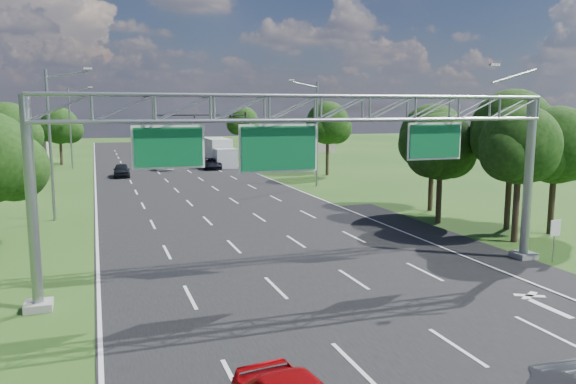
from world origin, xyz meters
name	(u,v)px	position (x,y,z in m)	size (l,w,h in m)	color
ground	(223,211)	(0.00, 30.00, 0.00)	(220.00, 220.00, 0.00)	#224815
road	(223,211)	(0.00, 30.00, 0.00)	(18.00, 180.00, 0.02)	black
road_flare	(476,251)	(10.20, 14.00, 0.00)	(3.00, 30.00, 0.02)	black
sign_gantry	(320,123)	(0.33, 12.00, 6.89)	(23.50, 1.00, 9.56)	gray
regulatory_sign	(555,232)	(12.40, 10.98, 1.51)	(0.60, 0.08, 2.10)	gray
traffic_signal	(220,126)	(7.48, 65.00, 5.17)	(12.21, 0.24, 7.00)	black
streetlight_l_near	(53,138)	(-11.30, 30.00, 5.58)	(2.97, 0.22, 10.16)	gray
streetlight_l_far	(72,124)	(-11.30, 65.00, 5.58)	(2.97, 0.22, 10.16)	gray
streetlight_r_mid	(315,128)	(11.30, 40.00, 5.58)	(2.97, 0.22, 10.16)	gray
tree_cluster_right	(489,143)	(14.80, 19.19, 5.31)	(9.91, 14.60, 8.68)	#2D2116
tree_verge_lb	(8,132)	(-15.92, 45.04, 5.41)	(5.76, 4.80, 8.06)	#2D2116
tree_verge_lc	(60,128)	(-12.92, 70.04, 4.98)	(5.76, 4.80, 7.62)	#2D2116
tree_verge_rd	(328,125)	(16.08, 48.04, 5.63)	(5.76, 4.80, 8.28)	#2D2116
tree_verge_re	(243,123)	(14.08, 78.04, 5.20)	(5.76, 4.80, 7.84)	#2D2116
building_right	(293,140)	(24.00, 82.00, 2.00)	(12.00, 9.00, 4.00)	gray
car_queue_a	(163,163)	(-0.88, 60.22, 0.75)	(2.11, 5.19, 1.51)	silver
car_queue_b	(210,164)	(4.77, 58.74, 0.67)	(2.22, 4.81, 1.34)	black
car_queue_c	(122,170)	(-6.06, 53.87, 0.73)	(1.73, 4.29, 1.46)	black
box_truck	(219,153)	(6.78, 62.81, 1.69)	(2.86, 9.32, 3.53)	silver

